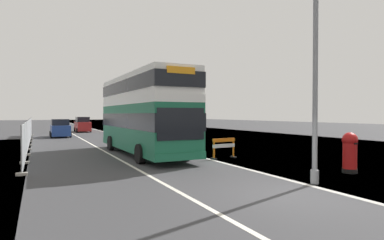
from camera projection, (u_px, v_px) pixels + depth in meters
name	position (u px, v px, depth m)	size (l,w,h in m)	color
ground	(300.00, 194.00, 10.11)	(140.00, 280.00, 0.10)	#38383A
double_decker_bus	(143.00, 113.00, 19.67)	(2.98, 11.42, 4.85)	#196042
lamppost_foreground	(315.00, 65.00, 11.32)	(0.29, 0.70, 9.04)	gray
red_pillar_postbox	(350.00, 151.00, 13.50)	(0.64, 0.64, 1.73)	black
roadworks_barrier	(224.00, 146.00, 17.82)	(1.54, 0.58, 1.15)	orange
construction_site_fence	(29.00, 133.00, 25.10)	(0.44, 27.40, 2.08)	#A8AAAD
car_oncoming_near	(60.00, 129.00, 34.54)	(2.05, 4.29, 1.96)	navy
car_receding_mid	(83.00, 125.00, 44.44)	(1.96, 4.58, 2.11)	maroon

